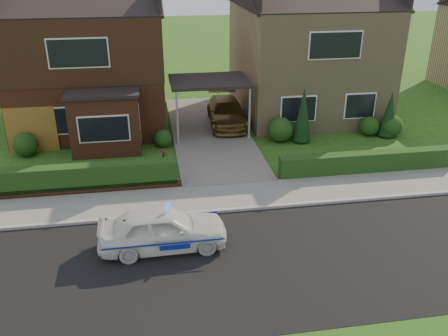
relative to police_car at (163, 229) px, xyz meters
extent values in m
plane|color=#1A5015|center=(2.78, -1.20, -0.66)|extent=(120.00, 120.00, 0.00)
cube|color=black|center=(2.78, -1.20, -0.66)|extent=(60.00, 6.00, 0.02)
cube|color=#9E9993|center=(2.78, 1.85, -0.60)|extent=(60.00, 0.16, 0.12)
cube|color=slate|center=(2.78, 2.90, -0.61)|extent=(60.00, 2.00, 0.10)
cube|color=#666059|center=(2.78, 9.80, -0.60)|extent=(3.80, 12.00, 0.12)
cube|color=brown|center=(-3.02, 12.80, 2.24)|extent=(7.20, 8.00, 5.80)
cube|color=white|center=(-4.60, 8.78, 0.74)|extent=(1.80, 0.08, 1.30)
cube|color=white|center=(-1.43, 8.78, 0.74)|extent=(1.60, 0.08, 1.30)
cube|color=white|center=(-3.02, 8.78, 3.74)|extent=(2.60, 0.08, 1.30)
cube|color=black|center=(-3.02, 12.80, 3.69)|extent=(7.26, 8.06, 2.90)
cube|color=brown|center=(-2.15, 8.10, 0.69)|extent=(3.00, 1.40, 2.70)
cube|color=black|center=(-2.15, 8.10, 2.11)|extent=(3.20, 1.60, 0.14)
cube|color=tan|center=(8.58, 12.80, 2.24)|extent=(7.20, 8.00, 5.80)
cube|color=white|center=(7.00, 8.78, 0.74)|extent=(1.80, 0.08, 1.30)
cube|color=white|center=(10.17, 8.78, 0.74)|extent=(1.60, 0.08, 1.30)
cube|color=white|center=(8.58, 8.78, 3.74)|extent=(2.60, 0.08, 1.30)
cube|color=black|center=(2.78, 9.80, 2.04)|extent=(3.80, 3.00, 0.14)
cylinder|color=gray|center=(1.08, 8.40, 0.69)|extent=(0.10, 0.10, 2.70)
cylinder|color=gray|center=(4.48, 8.40, 0.69)|extent=(0.10, 0.10, 2.70)
cube|color=brown|center=(-5.46, 8.76, 0.39)|extent=(2.20, 0.10, 2.10)
cube|color=brown|center=(-3.02, 4.10, -0.48)|extent=(7.70, 0.25, 0.36)
cube|color=#1B3A12|center=(-3.02, 4.25, -0.66)|extent=(7.50, 0.55, 0.90)
cube|color=#1B3A12|center=(8.58, 4.15, -0.66)|extent=(7.50, 0.55, 0.80)
sphere|color=#1B3A12|center=(-5.72, 8.30, -0.12)|extent=(1.08, 1.08, 1.08)
sphere|color=#1B3A12|center=(-1.22, 8.10, 0.00)|extent=(1.32, 1.32, 1.32)
sphere|color=#1B3A12|center=(0.38, 8.40, -0.24)|extent=(0.84, 0.84, 0.84)
sphere|color=#1B3A12|center=(5.98, 8.20, -0.06)|extent=(1.20, 1.20, 1.20)
sphere|color=#1B3A12|center=(10.58, 8.30, -0.18)|extent=(0.96, 0.96, 0.96)
sphere|color=#1B3A12|center=(11.58, 8.00, -0.12)|extent=(1.08, 1.08, 1.08)
cone|color=black|center=(6.98, 8.00, 0.64)|extent=(0.90, 0.90, 2.60)
cone|color=black|center=(11.38, 8.00, 0.44)|extent=(0.90, 0.90, 2.20)
imported|color=white|center=(0.00, 0.00, 0.00)|extent=(1.63, 3.92, 1.33)
sphere|color=#193FF2|center=(0.20, 0.00, 0.74)|extent=(0.17, 0.17, 0.17)
cube|color=navy|center=(0.00, -0.79, -0.05)|extent=(3.58, 0.02, 0.05)
cube|color=navy|center=(0.00, 0.79, -0.05)|extent=(3.58, 0.02, 0.05)
ellipsoid|color=black|center=(-1.09, -0.10, 0.27)|extent=(0.22, 0.17, 0.21)
sphere|color=white|center=(-1.07, -0.16, 0.26)|extent=(0.11, 0.11, 0.11)
sphere|color=black|center=(-1.07, -0.12, 0.41)|extent=(0.13, 0.13, 0.13)
cone|color=black|center=(-1.11, -0.11, 0.47)|extent=(0.04, 0.04, 0.05)
cone|color=black|center=(-1.02, -0.11, 0.47)|extent=(0.04, 0.04, 0.05)
imported|color=brown|center=(3.78, 10.78, 0.10)|extent=(2.02, 4.52, 1.29)
imported|color=gray|center=(-2.91, 4.80, -0.25)|extent=(0.45, 0.31, 0.82)
imported|color=gray|center=(-3.17, 4.80, -0.31)|extent=(0.50, 0.49, 0.71)
imported|color=gray|center=(0.28, 5.89, -0.25)|extent=(0.53, 0.53, 0.83)
camera|label=1|loc=(-0.15, -12.49, 7.68)|focal=38.00mm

